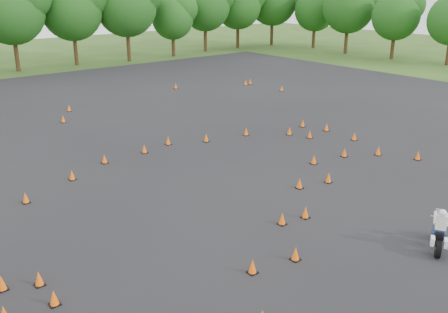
% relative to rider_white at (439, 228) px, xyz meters
% --- Properties ---
extents(ground, '(140.00, 140.00, 0.00)m').
position_rel_rider_white_xyz_m(ground, '(-1.80, 5.31, -0.76)').
color(ground, '#2D5119').
rests_on(ground, ground).
extents(asphalt_pad, '(62.00, 62.00, 0.00)m').
position_rel_rider_white_xyz_m(asphalt_pad, '(-1.80, 11.31, -0.75)').
color(asphalt_pad, black).
rests_on(asphalt_pad, ground).
extents(treeline, '(86.72, 32.38, 10.66)m').
position_rel_rider_white_xyz_m(treeline, '(2.03, 40.85, 3.96)').
color(treeline, '#1B4A15').
rests_on(treeline, ground).
extents(traffic_cones, '(35.84, 32.78, 0.45)m').
position_rel_rider_white_xyz_m(traffic_cones, '(-1.85, 10.87, -0.53)').
color(traffic_cones, '#FD610A').
rests_on(traffic_cones, asphalt_pad).
extents(rider_white, '(1.99, 1.50, 1.51)m').
position_rel_rider_white_xyz_m(rider_white, '(0.00, 0.00, 0.00)').
color(rider_white, beige).
rests_on(rider_white, ground).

